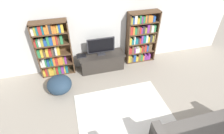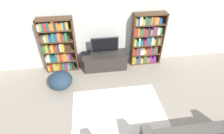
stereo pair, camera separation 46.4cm
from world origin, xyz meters
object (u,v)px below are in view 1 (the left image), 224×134
object	(u,v)px
television	(101,46)
beanbag_ottoman	(59,85)
laptop	(81,56)
bookshelf_left	(53,50)
bookshelf_right	(141,38)
tv_stand	(102,61)

from	to	relation	value
television	beanbag_ottoman	bearing A→B (deg)	-150.77
laptop	bookshelf_left	bearing A→B (deg)	174.65
television	bookshelf_right	bearing A→B (deg)	5.18
laptop	beanbag_ottoman	xyz separation A→B (m)	(-0.73, -0.81, -0.30)
tv_stand	laptop	world-z (taller)	laptop
bookshelf_right	beanbag_ottoman	size ratio (longest dim) A/B	2.59
television	laptop	distance (m)	0.68
television	laptop	size ratio (longest dim) A/B	2.85
television	beanbag_ottoman	world-z (taller)	television
laptop	television	bearing A→B (deg)	-4.59
bookshelf_left	bookshelf_right	size ratio (longest dim) A/B	1.00
tv_stand	laptop	bearing A→B (deg)	173.05
tv_stand	beanbag_ottoman	xyz separation A→B (m)	(-1.35, -0.73, -0.02)
bookshelf_right	laptop	world-z (taller)	bookshelf_right
bookshelf_right	television	world-z (taller)	bookshelf_right
beanbag_ottoman	bookshelf_right	bearing A→B (deg)	18.04
bookshelf_right	tv_stand	distance (m)	1.47
tv_stand	bookshelf_right	bearing A→B (deg)	6.27
laptop	beanbag_ottoman	bearing A→B (deg)	-132.22
tv_stand	beanbag_ottoman	size ratio (longest dim) A/B	2.15
bookshelf_left	television	world-z (taller)	bookshelf_left
tv_stand	laptop	xyz separation A→B (m)	(-0.62, 0.08, 0.28)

